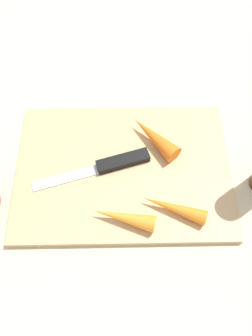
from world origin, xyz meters
TOP-DOWN VIEW (x-y plane):
  - ground_plane at (0.00, 0.00)m, footprint 1.40×1.40m
  - cutting_board at (0.00, 0.00)m, footprint 0.36×0.26m
  - knife at (0.01, -0.01)m, footprint 0.20×0.08m
  - carrot_shortest at (-0.00, 0.09)m, footprint 0.10×0.05m
  - carrot_longest at (-0.08, 0.08)m, footprint 0.10×0.06m
  - carrot_medium at (-0.05, -0.05)m, footprint 0.09×0.10m

SIDE VIEW (x-z plane):
  - ground_plane at x=0.00m, z-range 0.00..0.00m
  - cutting_board at x=0.00m, z-range 0.00..0.01m
  - knife at x=0.01m, z-range 0.01..0.02m
  - carrot_longest at x=-0.08m, z-range 0.01..0.04m
  - carrot_shortest at x=0.00m, z-range 0.01..0.04m
  - carrot_medium at x=-0.05m, z-range 0.01..0.04m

